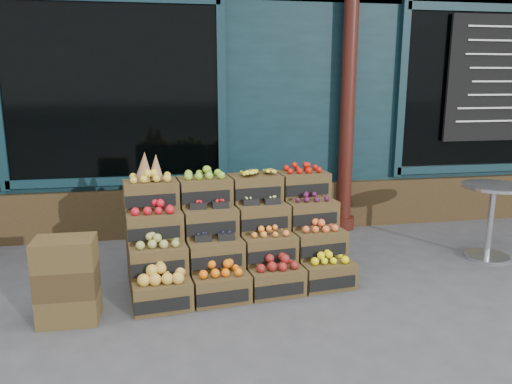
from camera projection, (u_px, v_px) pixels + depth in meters
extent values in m
plane|color=#3F3F41|center=(293.00, 304.00, 4.32)|extent=(60.00, 60.00, 0.00)
cube|color=black|center=(221.00, 49.00, 8.77)|extent=(12.00, 6.00, 4.80)
cube|color=black|center=(249.00, 112.00, 6.14)|extent=(12.00, 0.12, 3.00)
cube|color=#342614|center=(250.00, 208.00, 6.34)|extent=(12.00, 0.18, 0.60)
cube|color=black|center=(113.00, 93.00, 5.74)|extent=(2.40, 0.06, 2.00)
cube|color=black|center=(488.00, 91.00, 6.59)|extent=(2.40, 0.06, 2.00)
cylinder|color=#37120C|center=(348.00, 104.00, 6.14)|extent=(0.18, 0.18, 3.20)
cube|color=black|center=(493.00, 79.00, 6.48)|extent=(1.30, 0.04, 1.60)
cube|color=#45361B|center=(162.00, 294.00, 4.24)|extent=(0.53, 0.39, 0.25)
cube|color=black|center=(165.00, 306.00, 4.08)|extent=(0.45, 0.07, 0.11)
cube|color=gold|center=(161.00, 274.00, 4.20)|extent=(0.42, 0.30, 0.11)
cube|color=#45361B|center=(220.00, 287.00, 4.38)|extent=(0.53, 0.39, 0.25)
cube|color=black|center=(225.00, 298.00, 4.22)|extent=(0.45, 0.07, 0.11)
cube|color=orange|center=(220.00, 269.00, 4.35)|extent=(0.42, 0.30, 0.09)
cube|color=#45361B|center=(275.00, 280.00, 4.53)|extent=(0.53, 0.39, 0.25)
cube|color=black|center=(282.00, 290.00, 4.37)|extent=(0.45, 0.07, 0.11)
cube|color=maroon|center=(275.00, 262.00, 4.49)|extent=(0.42, 0.30, 0.09)
cube|color=#45361B|center=(326.00, 274.00, 4.68)|extent=(0.53, 0.39, 0.25)
cube|color=black|center=(335.00, 283.00, 4.51)|extent=(0.45, 0.07, 0.11)
cube|color=yellow|center=(327.00, 257.00, 4.64)|extent=(0.42, 0.30, 0.08)
cube|color=#45361B|center=(158.00, 258.00, 4.38)|extent=(0.53, 0.39, 0.25)
cube|color=black|center=(161.00, 268.00, 4.21)|extent=(0.45, 0.07, 0.11)
cube|color=#9A9B47|center=(157.00, 241.00, 4.34)|extent=(0.42, 0.30, 0.08)
cube|color=#45361B|center=(215.00, 253.00, 4.52)|extent=(0.53, 0.39, 0.25)
cube|color=black|center=(219.00, 262.00, 4.36)|extent=(0.45, 0.07, 0.11)
cube|color=#1A1C3B|center=(215.00, 238.00, 4.49)|extent=(0.42, 0.30, 0.03)
cube|color=#45361B|center=(268.00, 247.00, 4.67)|extent=(0.53, 0.39, 0.25)
cube|color=black|center=(274.00, 256.00, 4.51)|extent=(0.45, 0.07, 0.11)
cube|color=orange|center=(268.00, 231.00, 4.63)|extent=(0.42, 0.30, 0.07)
cube|color=#45361B|center=(318.00, 242.00, 4.82)|extent=(0.53, 0.39, 0.25)
cube|color=black|center=(326.00, 250.00, 4.65)|extent=(0.45, 0.07, 0.11)
cube|color=orange|center=(318.00, 226.00, 4.78)|extent=(0.42, 0.30, 0.08)
cube|color=#45361B|center=(154.00, 225.00, 4.51)|extent=(0.53, 0.39, 0.25)
cube|color=black|center=(157.00, 234.00, 4.35)|extent=(0.45, 0.07, 0.11)
cube|color=red|center=(154.00, 208.00, 4.48)|extent=(0.42, 0.30, 0.08)
cube|color=#45361B|center=(210.00, 221.00, 4.66)|extent=(0.53, 0.39, 0.25)
cube|color=black|center=(214.00, 229.00, 4.50)|extent=(0.45, 0.07, 0.11)
cube|color=#AA1217|center=(209.00, 206.00, 4.63)|extent=(0.42, 0.30, 0.03)
cube|color=#45361B|center=(261.00, 216.00, 4.81)|extent=(0.53, 0.39, 0.25)
cube|color=black|center=(267.00, 224.00, 4.64)|extent=(0.45, 0.07, 0.11)
cube|color=#9FC058|center=(261.00, 202.00, 4.78)|extent=(0.42, 0.30, 0.03)
cube|color=#45361B|center=(310.00, 212.00, 4.95)|extent=(0.53, 0.39, 0.25)
cube|color=black|center=(317.00, 219.00, 4.79)|extent=(0.45, 0.07, 0.11)
cube|color=#41102D|center=(310.00, 197.00, 4.92)|extent=(0.42, 0.30, 0.06)
cube|color=#45361B|center=(151.00, 194.00, 4.65)|extent=(0.53, 0.39, 0.25)
cube|color=black|center=(153.00, 201.00, 4.49)|extent=(0.45, 0.07, 0.11)
cube|color=gold|center=(150.00, 177.00, 4.62)|extent=(0.42, 0.30, 0.08)
cube|color=#45361B|center=(205.00, 190.00, 4.80)|extent=(0.53, 0.39, 0.25)
cube|color=black|center=(208.00, 197.00, 4.64)|extent=(0.45, 0.07, 0.11)
cube|color=#81B628|center=(204.00, 174.00, 4.76)|extent=(0.42, 0.30, 0.08)
cube|color=#45361B|center=(255.00, 187.00, 4.95)|extent=(0.53, 0.39, 0.25)
cube|color=black|center=(261.00, 193.00, 4.78)|extent=(0.45, 0.07, 0.11)
cube|color=yellow|center=(255.00, 171.00, 4.91)|extent=(0.42, 0.30, 0.08)
cube|color=#45361B|center=(303.00, 184.00, 5.09)|extent=(0.53, 0.39, 0.25)
cube|color=black|center=(310.00, 190.00, 4.93)|extent=(0.45, 0.07, 0.11)
cube|color=#B61209|center=(303.00, 169.00, 5.06)|extent=(0.42, 0.30, 0.07)
cube|color=#342614|center=(242.00, 275.00, 4.65)|extent=(2.04, 0.57, 0.25)
cube|color=#342614|center=(236.00, 255.00, 4.82)|extent=(2.04, 0.57, 0.49)
cube|color=#342614|center=(231.00, 236.00, 4.98)|extent=(2.04, 0.57, 0.74)
cone|color=olive|center=(144.00, 166.00, 4.59)|extent=(0.17, 0.17, 0.28)
cone|color=olive|center=(156.00, 167.00, 4.64)|extent=(0.15, 0.15, 0.25)
cube|color=#45361B|center=(70.00, 307.00, 4.00)|extent=(0.47, 0.33, 0.23)
cube|color=#342614|center=(67.00, 281.00, 3.95)|extent=(0.47, 0.33, 0.23)
cube|color=#45361B|center=(65.00, 253.00, 3.90)|extent=(0.47, 0.33, 0.23)
cylinder|color=#B8BCBF|center=(486.00, 256.00, 5.44)|extent=(0.48, 0.48, 0.03)
cylinder|color=#B8BCBF|center=(490.00, 223.00, 5.35)|extent=(0.06, 0.06, 0.78)
cylinder|color=#B8BCBF|center=(494.00, 186.00, 5.26)|extent=(0.65, 0.65, 0.03)
imported|color=#164F19|center=(89.00, 156.00, 6.62)|extent=(0.78, 0.66, 1.81)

